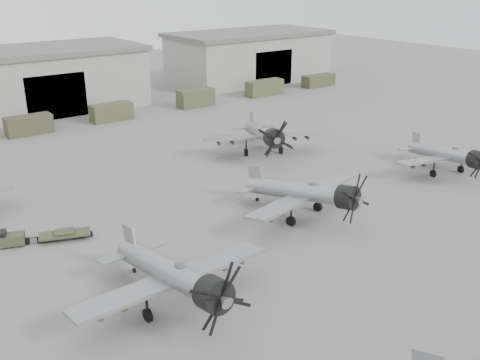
% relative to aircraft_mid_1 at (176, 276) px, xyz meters
% --- Properties ---
extents(ground, '(220.00, 220.00, 0.00)m').
position_rel_aircraft_mid_1_xyz_m(ground, '(9.88, -7.46, -2.27)').
color(ground, '#595956').
rests_on(ground, ground).
extents(hangar_center, '(29.00, 14.80, 8.70)m').
position_rel_aircraft_mid_1_xyz_m(hangar_center, '(9.88, 54.50, 2.10)').
color(hangar_center, gray).
rests_on(hangar_center, ground).
extents(hangar_right, '(29.00, 14.80, 8.70)m').
position_rel_aircraft_mid_1_xyz_m(hangar_right, '(47.88, 54.50, 2.10)').
color(hangar_right, gray).
rests_on(hangar_right, ground).
extents(support_truck_3, '(5.44, 2.20, 2.29)m').
position_rel_aircraft_mid_1_xyz_m(support_truck_3, '(4.43, 42.54, -1.13)').
color(support_truck_3, '#3D3B28').
rests_on(support_truck_3, ground).
extents(support_truck_4, '(5.50, 2.20, 2.28)m').
position_rel_aircraft_mid_1_xyz_m(support_truck_4, '(15.23, 42.54, -1.14)').
color(support_truck_4, '#44462E').
rests_on(support_truck_4, ground).
extents(support_truck_5, '(5.52, 2.20, 2.59)m').
position_rel_aircraft_mid_1_xyz_m(support_truck_5, '(28.54, 42.54, -0.98)').
color(support_truck_5, '#43472E').
rests_on(support_truck_5, ground).
extents(support_truck_6, '(6.44, 2.20, 2.42)m').
position_rel_aircraft_mid_1_xyz_m(support_truck_6, '(41.64, 42.54, -1.06)').
color(support_truck_6, '#464A31').
rests_on(support_truck_6, ground).
extents(support_truck_7, '(6.18, 2.20, 1.99)m').
position_rel_aircraft_mid_1_xyz_m(support_truck_7, '(53.78, 42.54, -1.28)').
color(support_truck_7, '#3F422B').
rests_on(support_truck_7, ground).
extents(aircraft_mid_1, '(12.46, 11.21, 5.00)m').
position_rel_aircraft_mid_1_xyz_m(aircraft_mid_1, '(0.00, 0.00, 0.00)').
color(aircraft_mid_1, gray).
rests_on(aircraft_mid_1, ground).
extents(aircraft_mid_2, '(12.30, 11.07, 4.88)m').
position_rel_aircraft_mid_1_xyz_m(aircraft_mid_2, '(14.71, 4.57, -0.05)').
color(aircraft_mid_2, gray).
rests_on(aircraft_mid_2, ground).
extents(aircraft_mid_3, '(11.30, 10.18, 4.51)m').
position_rel_aircraft_mid_1_xyz_m(aircraft_mid_3, '(32.68, 3.44, -0.22)').
color(aircraft_mid_3, '#94989C').
rests_on(aircraft_mid_3, ground).
extents(aircraft_far_1, '(12.59, 11.42, 5.17)m').
position_rel_aircraft_mid_1_xyz_m(aircraft_far_1, '(22.23, 19.04, 0.08)').
color(aircraft_far_1, gray).
rests_on(aircraft_far_1, ground).
extents(tug_trailer, '(6.33, 3.39, 1.27)m').
position_rel_aircraft_mid_1_xyz_m(tug_trailer, '(-4.19, 13.47, -1.80)').
color(tug_trailer, '#373C27').
rests_on(tug_trailer, ground).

